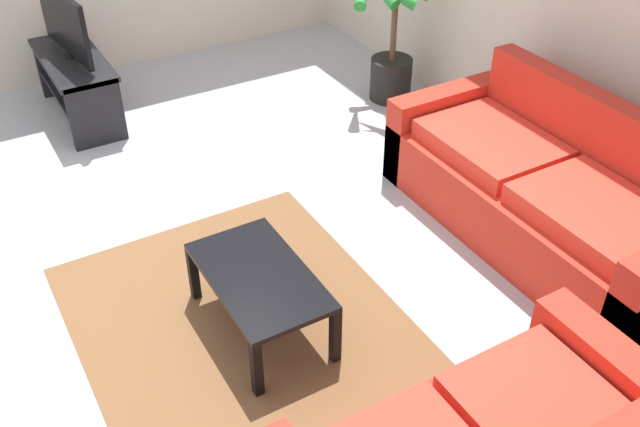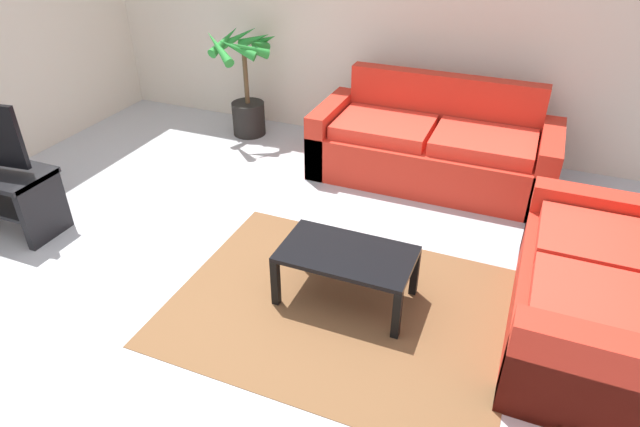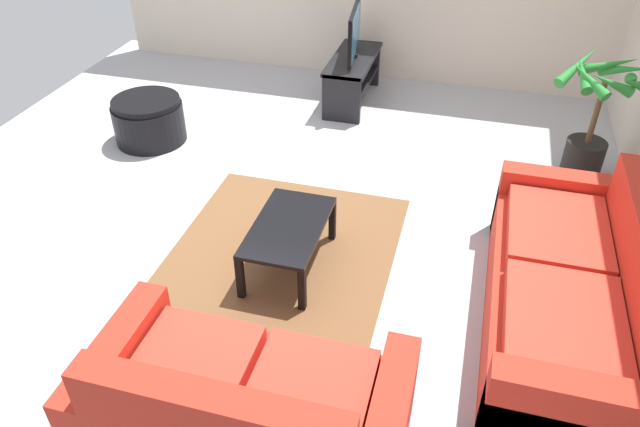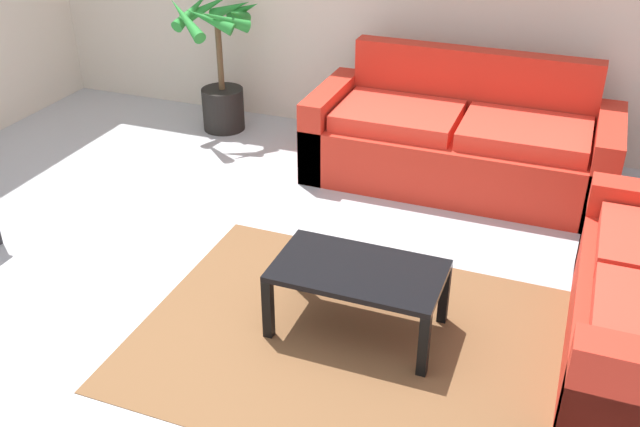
{
  "view_description": "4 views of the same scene",
  "coord_description": "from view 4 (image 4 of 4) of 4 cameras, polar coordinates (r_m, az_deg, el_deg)",
  "views": [
    {
      "loc": [
        3.39,
        -0.8,
        2.87
      ],
      "look_at": [
        0.62,
        0.8,
        0.53
      ],
      "focal_mm": 40.32,
      "sensor_mm": 36.0,
      "label": 1
    },
    {
      "loc": [
        1.67,
        -2.34,
        2.46
      ],
      "look_at": [
        0.58,
        0.32,
        0.65
      ],
      "focal_mm": 30.6,
      "sensor_mm": 36.0,
      "label": 2
    },
    {
      "loc": [
        4.04,
        1.5,
        2.99
      ],
      "look_at": [
        0.61,
        0.55,
        0.43
      ],
      "focal_mm": 33.81,
      "sensor_mm": 36.0,
      "label": 3
    },
    {
      "loc": [
        1.66,
        -2.57,
        2.44
      ],
      "look_at": [
        0.5,
        0.46,
        0.6
      ],
      "focal_mm": 40.47,
      "sensor_mm": 36.0,
      "label": 4
    }
  ],
  "objects": [
    {
      "name": "potted_palm",
      "position": [
        6.16,
        -7.93,
        11.35
      ],
      "size": [
        0.79,
        0.81,
        1.14
      ],
      "color": "black",
      "rests_on": "ground"
    },
    {
      "name": "couch_main",
      "position": [
        5.36,
        11.01,
        5.5
      ],
      "size": [
        2.16,
        0.9,
        0.9
      ],
      "color": "red",
      "rests_on": "ground"
    },
    {
      "name": "coffee_table",
      "position": [
        3.72,
        3.04,
        -5.07
      ],
      "size": [
        0.87,
        0.5,
        0.38
      ],
      "color": "black",
      "rests_on": "ground"
    },
    {
      "name": "ground_plane",
      "position": [
        3.91,
        -9.44,
        -9.48
      ],
      "size": [
        6.6,
        6.6,
        0.0
      ],
      "primitive_type": "plane",
      "color": "#B2B2B7"
    },
    {
      "name": "area_rug",
      "position": [
        3.83,
        2.44,
        -9.85
      ],
      "size": [
        2.2,
        1.7,
        0.01
      ],
      "primitive_type": "cube",
      "color": "brown",
      "rests_on": "ground"
    }
  ]
}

